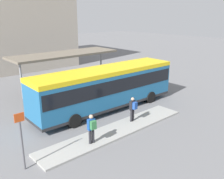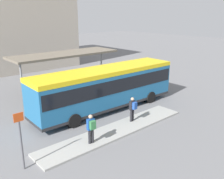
{
  "view_description": "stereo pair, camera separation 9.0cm",
  "coord_description": "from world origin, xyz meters",
  "px_view_note": "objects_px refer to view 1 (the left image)",
  "views": [
    {
      "loc": [
        -11.37,
        -13.45,
        6.95
      ],
      "look_at": [
        0.57,
        0.0,
        1.4
      ],
      "focal_mm": 40.0,
      "sensor_mm": 36.0,
      "label": 1
    },
    {
      "loc": [
        -11.3,
        -13.51,
        6.95
      ],
      "look_at": [
        0.57,
        0.0,
        1.4
      ],
      "focal_mm": 40.0,
      "sensor_mm": 36.0,
      "label": 2
    }
  ],
  "objects_px": {
    "potted_planter_far_side": "(106,83)",
    "bicycle_black": "(131,72)",
    "potted_planter_near_shelter": "(50,97)",
    "pedestrian_waiting": "(92,127)",
    "bicycle_white": "(133,74)",
    "platform_sign": "(22,139)",
    "pedestrian_companion": "(133,108)",
    "city_bus": "(106,86)",
    "bicycle_blue": "(140,75)"
  },
  "relations": [
    {
      "from": "bicycle_white",
      "to": "city_bus",
      "type": "bearing_deg",
      "value": -54.77
    },
    {
      "from": "potted_planter_far_side",
      "to": "city_bus",
      "type": "bearing_deg",
      "value": -130.01
    },
    {
      "from": "pedestrian_companion",
      "to": "bicycle_blue",
      "type": "xyz_separation_m",
      "value": [
        8.96,
        7.55,
        -0.69
      ]
    },
    {
      "from": "bicycle_blue",
      "to": "platform_sign",
      "type": "bearing_deg",
      "value": -66.58
    },
    {
      "from": "pedestrian_companion",
      "to": "bicycle_black",
      "type": "xyz_separation_m",
      "value": [
        9.26,
        9.17,
        -0.72
      ]
    },
    {
      "from": "city_bus",
      "to": "pedestrian_companion",
      "type": "xyz_separation_m",
      "value": [
        -0.36,
        -3.09,
        -0.76
      ]
    },
    {
      "from": "city_bus",
      "to": "bicycle_black",
      "type": "height_order",
      "value": "city_bus"
    },
    {
      "from": "bicycle_white",
      "to": "platform_sign",
      "type": "relative_size",
      "value": 0.56
    },
    {
      "from": "city_bus",
      "to": "bicycle_white",
      "type": "xyz_separation_m",
      "value": [
        8.45,
        5.27,
        -1.48
      ]
    },
    {
      "from": "bicycle_white",
      "to": "bicycle_black",
      "type": "relative_size",
      "value": 1.0
    },
    {
      "from": "platform_sign",
      "to": "bicycle_blue",
      "type": "bearing_deg",
      "value": 25.43
    },
    {
      "from": "potted_planter_far_side",
      "to": "bicycle_black",
      "type": "bearing_deg",
      "value": 21.64
    },
    {
      "from": "pedestrian_waiting",
      "to": "platform_sign",
      "type": "distance_m",
      "value": 3.7
    },
    {
      "from": "pedestrian_companion",
      "to": "bicycle_black",
      "type": "height_order",
      "value": "pedestrian_companion"
    },
    {
      "from": "city_bus",
      "to": "bicycle_white",
      "type": "distance_m",
      "value": 10.07
    },
    {
      "from": "pedestrian_waiting",
      "to": "potted_planter_near_shelter",
      "type": "bearing_deg",
      "value": -4.79
    },
    {
      "from": "potted_planter_near_shelter",
      "to": "potted_planter_far_side",
      "type": "height_order",
      "value": "potted_planter_near_shelter"
    },
    {
      "from": "potted_planter_near_shelter",
      "to": "platform_sign",
      "type": "bearing_deg",
      "value": -126.1
    },
    {
      "from": "city_bus",
      "to": "pedestrian_waiting",
      "type": "xyz_separation_m",
      "value": [
        -4.12,
        -3.65,
        -0.74
      ]
    },
    {
      "from": "platform_sign",
      "to": "pedestrian_companion",
      "type": "bearing_deg",
      "value": 1.83
    },
    {
      "from": "potted_planter_near_shelter",
      "to": "potted_planter_far_side",
      "type": "relative_size",
      "value": 1.02
    },
    {
      "from": "pedestrian_companion",
      "to": "potted_planter_near_shelter",
      "type": "xyz_separation_m",
      "value": [
        -2.32,
        6.75,
        -0.45
      ]
    },
    {
      "from": "pedestrian_companion",
      "to": "potted_planter_near_shelter",
      "type": "bearing_deg",
      "value": 13.77
    },
    {
      "from": "pedestrian_waiting",
      "to": "bicycle_white",
      "type": "distance_m",
      "value": 15.44
    },
    {
      "from": "potted_planter_near_shelter",
      "to": "platform_sign",
      "type": "distance_m",
      "value": 8.7
    },
    {
      "from": "bicycle_blue",
      "to": "platform_sign",
      "type": "relative_size",
      "value": 0.6
    },
    {
      "from": "pedestrian_waiting",
      "to": "bicycle_black",
      "type": "height_order",
      "value": "pedestrian_waiting"
    },
    {
      "from": "city_bus",
      "to": "bicycle_black",
      "type": "relative_size",
      "value": 7.42
    },
    {
      "from": "pedestrian_companion",
      "to": "platform_sign",
      "type": "height_order",
      "value": "platform_sign"
    },
    {
      "from": "pedestrian_companion",
      "to": "bicycle_blue",
      "type": "relative_size",
      "value": 0.97
    },
    {
      "from": "pedestrian_companion",
      "to": "pedestrian_waiting",
      "type": "bearing_deg",
      "value": 93.31
    },
    {
      "from": "bicycle_blue",
      "to": "potted_planter_far_side",
      "type": "xyz_separation_m",
      "value": [
        -5.38,
        -0.63,
        0.23
      ]
    },
    {
      "from": "pedestrian_companion",
      "to": "bicycle_white",
      "type": "relative_size",
      "value": 1.05
    },
    {
      "from": "potted_planter_far_side",
      "to": "pedestrian_companion",
      "type": "bearing_deg",
      "value": -117.35
    },
    {
      "from": "potted_planter_far_side",
      "to": "platform_sign",
      "type": "xyz_separation_m",
      "value": [
        -10.99,
        -7.15,
        0.96
      ]
    },
    {
      "from": "bicycle_black",
      "to": "potted_planter_far_side",
      "type": "xyz_separation_m",
      "value": [
        -5.68,
        -2.25,
        0.26
      ]
    },
    {
      "from": "potted_planter_near_shelter",
      "to": "platform_sign",
      "type": "relative_size",
      "value": 0.42
    },
    {
      "from": "potted_planter_near_shelter",
      "to": "bicycle_blue",
      "type": "bearing_deg",
      "value": 4.03
    },
    {
      "from": "bicycle_white",
      "to": "bicycle_black",
      "type": "xyz_separation_m",
      "value": [
        0.45,
        0.81,
        -0.0
      ]
    },
    {
      "from": "pedestrian_waiting",
      "to": "potted_planter_far_side",
      "type": "height_order",
      "value": "pedestrian_waiting"
    },
    {
      "from": "potted_planter_far_side",
      "to": "bicycle_white",
      "type": "bearing_deg",
      "value": 15.4
    },
    {
      "from": "bicycle_black",
      "to": "platform_sign",
      "type": "relative_size",
      "value": 0.56
    },
    {
      "from": "bicycle_white",
      "to": "platform_sign",
      "type": "bearing_deg",
      "value": -58.83
    },
    {
      "from": "pedestrian_waiting",
      "to": "pedestrian_companion",
      "type": "bearing_deg",
      "value": -75.13
    },
    {
      "from": "pedestrian_waiting",
      "to": "pedestrian_companion",
      "type": "distance_m",
      "value": 3.8
    },
    {
      "from": "pedestrian_waiting",
      "to": "pedestrian_companion",
      "type": "xyz_separation_m",
      "value": [
        3.76,
        0.56,
        -0.02
      ]
    },
    {
      "from": "pedestrian_waiting",
      "to": "bicycle_white",
      "type": "xyz_separation_m",
      "value": [
        12.58,
        8.92,
        -0.74
      ]
    },
    {
      "from": "potted_planter_far_side",
      "to": "pedestrian_waiting",
      "type": "bearing_deg",
      "value": -134.47
    },
    {
      "from": "city_bus",
      "to": "potted_planter_far_side",
      "type": "relative_size",
      "value": 10.06
    },
    {
      "from": "bicycle_blue",
      "to": "bicycle_black",
      "type": "height_order",
      "value": "bicycle_blue"
    }
  ]
}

